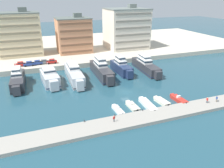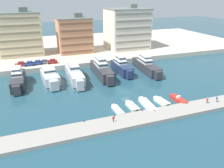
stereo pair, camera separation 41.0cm
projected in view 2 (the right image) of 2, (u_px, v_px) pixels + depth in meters
The scene contains 29 objects.
ground_plane at pixel (126, 92), 67.17m from camera, with size 400.00×400.00×0.00m, color #234C5B.
quay_promenade at pixel (81, 47), 121.60m from camera, with size 180.00×70.00×1.98m, color beige.
pier_dock at pixel (152, 116), 53.04m from camera, with size 120.00×5.71×0.86m, color #9E998E.
yacht_charcoal_far_left at pixel (18, 79), 71.34m from camera, with size 4.43×17.72×7.73m.
yacht_silver_left at pixel (50, 78), 72.97m from camera, with size 5.76×15.46×6.96m.
yacht_silver_mid_left at pixel (74, 74), 75.97m from camera, with size 4.46×21.68×7.38m.
yacht_charcoal_center_left at pixel (102, 70), 79.46m from camera, with size 4.67×21.15×8.59m.
yacht_navy_center at pixel (122, 67), 83.13m from camera, with size 4.12×16.27×8.08m.
yacht_charcoal_center_right at pixel (146, 66), 84.97m from camera, with size 5.21×21.28×7.81m.
motorboat_white_far_left at pixel (118, 110), 56.07m from camera, with size 1.88×6.03×1.17m.
motorboat_cream_left at pixel (132, 106), 57.89m from camera, with size 2.17×6.14×1.29m.
motorboat_white_mid_left at pixel (147, 105), 58.64m from camera, with size 2.51×8.68×1.32m.
motorboat_cream_center_left at pixel (162, 102), 60.37m from camera, with size 2.63×6.17×0.89m.
motorboat_red_center at pixel (179, 100), 61.29m from camera, with size 2.14×6.73×1.59m.
car_red_far_left at pixel (21, 64), 84.81m from camera, with size 4.15×2.02×1.80m.
car_blue_left at pixel (30, 63), 85.28m from camera, with size 4.13×1.97×1.80m.
car_blue_mid_left at pixel (38, 62), 86.71m from camera, with size 4.14×1.99×1.80m.
car_grey_center_left at pixel (44, 61), 87.72m from camera, with size 4.16×2.04×1.80m.
car_red_center at pixel (52, 61), 88.21m from camera, with size 4.14×2.01×1.80m.
apartment_block_far_left at pixel (20, 34), 97.94m from camera, with size 18.93×13.47×20.89m.
apartment_block_left at pixel (74, 35), 103.82m from camera, with size 15.76×13.30×18.06m.
apartment_block_mid_left at pixel (127, 28), 111.33m from camera, with size 20.17×17.38×21.63m.
pedestrian_near_edge at pixel (207, 100), 58.16m from camera, with size 0.24×0.64×1.66m.
pedestrian_mid_deck at pixel (217, 99), 58.73m from camera, with size 0.40×0.64×1.76m.
pedestrian_far_side at pixel (113, 118), 49.68m from camera, with size 0.59×0.30×1.56m.
bollard_west at pixel (84, 121), 49.86m from camera, with size 0.20×0.20×0.61m.
bollard_west_mid at pixel (114, 115), 52.23m from camera, with size 0.20×0.20×0.61m.
bollard_east_mid at pixel (142, 110), 54.59m from camera, with size 0.20×0.20×0.61m.
bollard_east at pixel (168, 105), 56.96m from camera, with size 0.20×0.20×0.61m.
Camera 2 is at (-24.88, -56.03, 27.89)m, focal length 35.00 mm.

